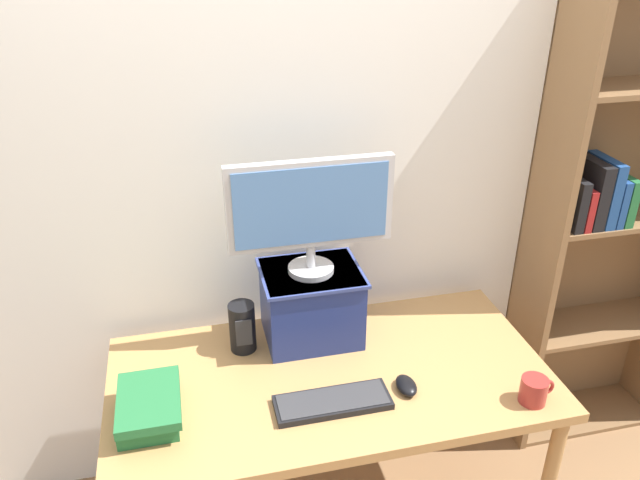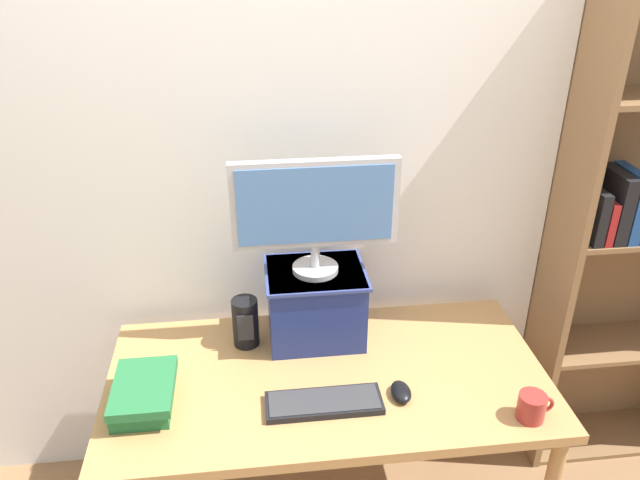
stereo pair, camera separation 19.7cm
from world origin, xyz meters
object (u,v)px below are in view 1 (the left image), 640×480
Objects in this scene: bookshelf_unit at (614,212)px; computer_monitor at (311,209)px; desk at (330,390)px; book_stack at (148,407)px; keyboard at (333,402)px; coffee_mug at (534,390)px; riser_box at (311,302)px; computer_mouse at (406,385)px; desk_speaker at (242,327)px.

computer_monitor is (-1.27, -0.10, 0.19)m from bookshelf_unit.
desk is 0.71× the size of bookshelf_unit.
desk is 5.54× the size of book_stack.
desk is 0.18m from keyboard.
keyboard is 0.64m from coffee_mug.
riser_box is at bearing -175.61° from bookshelf_unit.
desk_speaker is at bearing 144.90° from computer_mouse.
book_stack is at bearing -151.76° from riser_box.
desk is at bearing -165.46° from bookshelf_unit.
computer_monitor is 4.90× the size of coffee_mug.
desk_speaker reaches higher than computer_mouse.
book_stack is (-0.56, 0.07, 0.03)m from keyboard.
desk_speaker reaches higher than book_stack.
computer_monitor is at bearing 93.66° from desk.
computer_mouse is (0.25, 0.01, 0.01)m from keyboard.
riser_box is at bearing 90.00° from computer_monitor.
bookshelf_unit reaches higher than book_stack.
bookshelf_unit is (1.26, 0.33, 0.39)m from desk.
keyboard is 2.01× the size of desk_speaker.
bookshelf_unit is at bearing 4.39° from riser_box.
bookshelf_unit is 3.68× the size of computer_monitor.
coffee_mug is at bearing -39.96° from riser_box.
desk is at bearing 154.68° from coffee_mug.
computer_mouse is (-1.04, -0.46, -0.30)m from bookshelf_unit.
computer_monitor is at bearing 140.13° from coffee_mug.
desk_speaker reaches higher than desk.
desk_speaker is (-0.27, 0.21, 0.16)m from desk.
riser_box is 0.40m from keyboard.
coffee_mug is 0.99m from desk_speaker.
desk is at bearing -37.47° from desk_speaker.
riser_box is 0.96× the size of keyboard.
desk_speaker reaches higher than keyboard.
computer_monitor is at bearing -90.00° from riser_box.
computer_mouse is at bearing 3.39° from keyboard.
desk is at bearing 147.98° from computer_mouse.
computer_mouse reaches higher than keyboard.
riser_box reaches higher than desk.
bookshelf_unit is 1.41m from keyboard.
book_stack reaches higher than computer_mouse.
bookshelf_unit reaches higher than desk_speaker.
desk_speaker is at bearing 123.47° from keyboard.
coffee_mug reaches higher than keyboard.
desk is at bearing 78.31° from keyboard.
computer_mouse is at bearing -57.26° from computer_monitor.
bookshelf_unit is at bearing 12.44° from book_stack.
bookshelf_unit is 11.31× the size of desk_speaker.
computer_monitor reaches higher than keyboard.
keyboard is 3.21× the size of coffee_mug.
desk_speaker is (-1.53, -0.12, -0.23)m from bookshelf_unit.
bookshelf_unit is 1.18m from computer_mouse.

